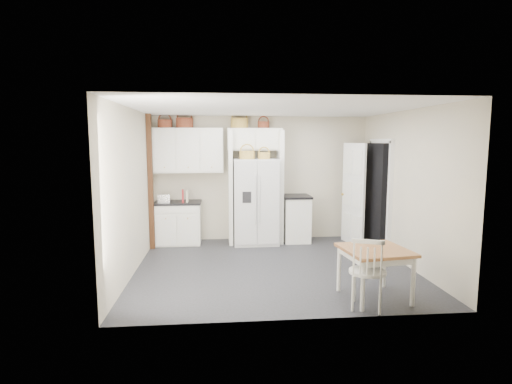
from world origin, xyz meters
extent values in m
plane|color=black|center=(0.00, 0.00, 0.00)|extent=(4.50, 4.50, 0.00)
plane|color=white|center=(0.00, 0.00, 2.60)|extent=(4.50, 4.50, 0.00)
plane|color=#B2AB9B|center=(0.00, 2.00, 1.30)|extent=(4.50, 0.00, 4.50)
plane|color=#B2AB9B|center=(-2.25, 0.00, 1.30)|extent=(0.00, 4.00, 4.00)
plane|color=#B2AB9B|center=(2.25, 0.00, 1.30)|extent=(0.00, 4.00, 4.00)
cube|color=silver|center=(-0.15, 1.61, 0.87)|extent=(0.90, 0.72, 1.74)
cube|color=white|center=(-1.73, 1.70, 0.42)|extent=(0.90, 0.57, 0.83)
cube|color=white|center=(0.71, 1.70, 0.46)|extent=(0.53, 0.63, 0.93)
cube|color=brown|center=(1.16, -1.45, 0.34)|extent=(0.91, 0.91, 0.68)
cube|color=white|center=(0.95, -1.75, 0.47)|extent=(0.59, 0.56, 0.94)
cube|color=black|center=(-1.73, 1.70, 0.85)|extent=(0.93, 0.60, 0.04)
cube|color=black|center=(0.71, 1.70, 0.95)|extent=(0.57, 0.67, 0.04)
cube|color=silver|center=(-1.99, 1.62, 0.95)|extent=(0.24, 0.14, 0.17)
cube|color=maroon|center=(-1.62, 1.62, 1.00)|extent=(0.05, 0.17, 0.25)
cube|color=beige|center=(-1.53, 1.62, 0.99)|extent=(0.04, 0.16, 0.23)
cylinder|color=maroon|center=(-1.96, 1.83, 2.43)|extent=(0.29, 0.29, 0.16)
cylinder|color=maroon|center=(-1.57, 1.83, 2.45)|extent=(0.34, 0.34, 0.20)
cylinder|color=olive|center=(-0.46, 1.83, 2.45)|extent=(0.36, 0.36, 0.20)
cylinder|color=maroon|center=(0.03, 1.83, 2.42)|extent=(0.24, 0.24, 0.14)
cylinder|color=olive|center=(-0.33, 1.51, 1.82)|extent=(0.30, 0.30, 0.16)
cylinder|color=olive|center=(0.01, 1.51, 1.80)|extent=(0.24, 0.24, 0.13)
cube|color=white|center=(-1.50, 1.83, 1.90)|extent=(1.40, 0.34, 0.90)
cube|color=white|center=(-0.15, 1.83, 2.12)|extent=(1.12, 0.34, 0.45)
cube|color=white|center=(-0.66, 1.70, 1.15)|extent=(0.08, 0.60, 2.30)
cube|color=white|center=(0.36, 1.70, 1.15)|extent=(0.08, 0.60, 2.30)
cube|color=#462611|center=(-2.20, 1.35, 1.30)|extent=(0.09, 0.09, 2.60)
cube|color=black|center=(2.16, 1.00, 1.02)|extent=(0.18, 0.85, 2.05)
cube|color=white|center=(1.80, 1.33, 1.02)|extent=(0.21, 0.79, 2.05)
camera|label=1|loc=(-0.87, -6.41, 2.08)|focal=28.00mm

